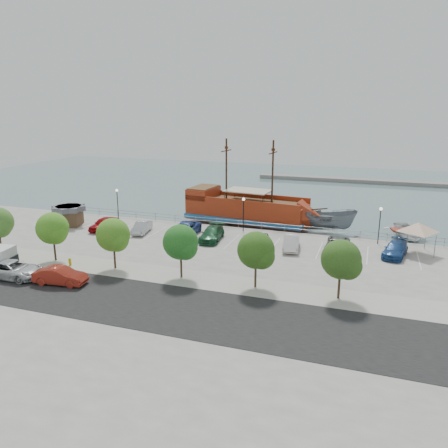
% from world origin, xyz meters
% --- Properties ---
extents(ground, '(160.00, 160.00, 0.00)m').
position_xyz_m(ground, '(0.00, 0.00, -1.00)').
color(ground, slate).
extents(land_slab, '(100.00, 58.00, 1.20)m').
position_xyz_m(land_slab, '(0.00, -21.00, -0.60)').
color(land_slab, gray).
rests_on(land_slab, ground).
extents(street, '(100.00, 8.00, 0.04)m').
position_xyz_m(street, '(0.00, -16.00, 0.01)').
color(street, black).
rests_on(street, land_slab).
extents(sidewalk, '(100.00, 4.00, 0.05)m').
position_xyz_m(sidewalk, '(0.00, -10.00, 0.01)').
color(sidewalk, '#A09889').
rests_on(sidewalk, land_slab).
extents(seawall_railing, '(50.00, 0.06, 1.00)m').
position_xyz_m(seawall_railing, '(0.00, 7.80, 0.53)').
color(seawall_railing, gray).
rests_on(seawall_railing, land_slab).
extents(far_shore, '(40.00, 3.00, 0.80)m').
position_xyz_m(far_shore, '(10.00, 55.00, -0.60)').
color(far_shore, gray).
rests_on(far_shore, ground).
extents(pirate_ship, '(19.93, 7.32, 12.43)m').
position_xyz_m(pirate_ship, '(-0.08, 12.99, 1.08)').
color(pirate_ship, '#982D13').
rests_on(pirate_ship, ground).
extents(patrol_boat, '(7.99, 3.80, 2.98)m').
position_xyz_m(patrol_boat, '(9.57, 12.50, 0.49)').
color(patrol_boat, slate).
rests_on(patrol_boat, ground).
extents(speedboat, '(6.38, 7.83, 1.42)m').
position_xyz_m(speedboat, '(19.60, 13.43, -0.29)').
color(speedboat, silver).
rests_on(speedboat, ground).
extents(dock_west, '(7.01, 3.31, 0.39)m').
position_xyz_m(dock_west, '(-15.10, 9.20, -0.81)').
color(dock_west, gray).
rests_on(dock_west, ground).
extents(dock_mid, '(6.69, 4.34, 0.37)m').
position_xyz_m(dock_mid, '(7.25, 9.20, -0.81)').
color(dock_mid, gray).
rests_on(dock_mid, ground).
extents(dock_east, '(7.21, 4.06, 0.40)m').
position_xyz_m(dock_east, '(16.34, 9.20, -0.80)').
color(dock_east, slate).
rests_on(dock_east, ground).
extents(shed, '(4.01, 4.01, 2.63)m').
position_xyz_m(shed, '(-22.37, 1.75, 1.40)').
color(shed, brown).
rests_on(shed, land_slab).
extents(canopy_tent, '(5.54, 5.54, 3.83)m').
position_xyz_m(canopy_tent, '(19.81, 4.57, 3.33)').
color(canopy_tent, slate).
rests_on(canopy_tent, land_slab).
extents(street_van, '(5.87, 3.00, 1.59)m').
position_xyz_m(street_van, '(-15.52, -15.08, 0.79)').
color(street_van, silver).
rests_on(street_van, street).
extents(street_sedan, '(4.88, 2.22, 1.55)m').
position_xyz_m(street_sedan, '(-10.43, -14.88, 0.78)').
color(street_sedan, '#A1281A').
rests_on(street_sedan, street).
extents(fire_hydrant, '(0.27, 0.27, 0.79)m').
position_xyz_m(fire_hydrant, '(-12.61, -10.80, 0.43)').
color(fire_hydrant, '#C4A602').
rests_on(fire_hydrant, sidewalk).
extents(lamp_post_left, '(0.36, 0.36, 4.28)m').
position_xyz_m(lamp_post_left, '(-18.00, 6.50, 2.94)').
color(lamp_post_left, black).
rests_on(lamp_post_left, land_slab).
extents(lamp_post_mid, '(0.36, 0.36, 4.28)m').
position_xyz_m(lamp_post_mid, '(0.00, 6.50, 2.94)').
color(lamp_post_mid, black).
rests_on(lamp_post_mid, land_slab).
extents(lamp_post_right, '(0.36, 0.36, 4.28)m').
position_xyz_m(lamp_post_right, '(16.00, 6.50, 2.94)').
color(lamp_post_right, black).
rests_on(lamp_post_right, land_slab).
extents(tree_b, '(3.30, 3.20, 5.00)m').
position_xyz_m(tree_b, '(-14.85, -10.07, 3.30)').
color(tree_b, '#473321').
rests_on(tree_b, sidewalk).
extents(tree_c, '(3.30, 3.20, 5.00)m').
position_xyz_m(tree_c, '(-7.85, -10.07, 3.30)').
color(tree_c, '#473321').
rests_on(tree_c, sidewalk).
extents(tree_d, '(3.30, 3.20, 5.00)m').
position_xyz_m(tree_d, '(-0.85, -10.07, 3.30)').
color(tree_d, '#473321').
rests_on(tree_d, sidewalk).
extents(tree_e, '(3.30, 3.20, 5.00)m').
position_xyz_m(tree_e, '(6.15, -10.07, 3.30)').
color(tree_e, '#473321').
rests_on(tree_e, sidewalk).
extents(tree_f, '(3.30, 3.20, 5.00)m').
position_xyz_m(tree_f, '(13.15, -10.07, 3.30)').
color(tree_f, '#473321').
rests_on(tree_f, sidewalk).
extents(parked_car_a, '(2.02, 4.69, 1.58)m').
position_xyz_m(parked_car_a, '(-16.87, 1.36, 0.79)').
color(parked_car_a, '#A2090E').
rests_on(parked_car_a, land_slab).
extents(parked_car_b, '(2.29, 4.52, 1.42)m').
position_xyz_m(parked_car_b, '(-11.67, 1.74, 0.71)').
color(parked_car_b, '#B5B6B8').
rests_on(parked_car_b, land_slab).
extents(parked_car_c, '(2.95, 5.91, 1.61)m').
position_xyz_m(parked_car_c, '(-6.15, 2.33, 0.80)').
color(parked_car_c, navy).
rests_on(parked_car_c, land_slab).
extents(parked_car_d, '(2.66, 5.47, 1.53)m').
position_xyz_m(parked_car_d, '(-2.41, 1.72, 0.77)').
color(parked_car_d, '#1E5732').
rests_on(parked_car_d, land_slab).
extents(parked_car_e, '(2.29, 4.15, 1.34)m').
position_xyz_m(parked_car_e, '(3.03, 1.58, 0.67)').
color(parked_car_e, black).
rests_on(parked_car_e, land_slab).
extents(parked_car_f, '(2.26, 4.89, 1.55)m').
position_xyz_m(parked_car_f, '(6.99, 1.42, 0.78)').
color(parked_car_f, silver).
rests_on(parked_car_f, land_slab).
extents(parked_car_g, '(2.48, 5.26, 1.45)m').
position_xyz_m(parked_car_g, '(11.83, 2.15, 0.73)').
color(parked_car_g, slate).
rests_on(parked_car_g, land_slab).
extents(parked_car_h, '(3.04, 5.34, 1.46)m').
position_xyz_m(parked_car_h, '(17.70, 2.69, 0.73)').
color(parked_car_h, navy).
rests_on(parked_car_h, land_slab).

